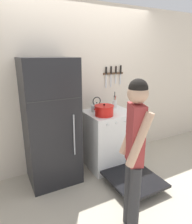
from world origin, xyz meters
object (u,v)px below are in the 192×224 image
at_px(stove_range, 110,140).
at_px(refrigerator, 51,123).
at_px(dutch_oven_pot, 104,110).
at_px(person, 134,151).
at_px(utensil_jar, 114,104).
at_px(tea_kettle, 97,107).

bearing_deg(stove_range, refrigerator, 176.49).
height_order(stove_range, dutch_oven_pot, dutch_oven_pot).
xyz_separation_m(refrigerator, person, (0.47, -1.24, 0.03)).
relative_size(utensil_jar, person, 0.18).
bearing_deg(tea_kettle, refrigerator, -171.93).
bearing_deg(dutch_oven_pot, stove_range, 28.62).
height_order(refrigerator, tea_kettle, refrigerator).
bearing_deg(utensil_jar, stove_range, -136.64).
distance_m(dutch_oven_pot, utensil_jar, 0.44).
xyz_separation_m(stove_range, person, (-0.46, -1.18, 0.45)).
bearing_deg(utensil_jar, dutch_oven_pot, -142.92).
height_order(dutch_oven_pot, tea_kettle, tea_kettle).
height_order(dutch_oven_pot, utensil_jar, utensil_jar).
bearing_deg(tea_kettle, utensil_jar, 1.13).
distance_m(refrigerator, dutch_oven_pot, 0.79).
bearing_deg(dutch_oven_pot, tea_kettle, 87.12).
distance_m(dutch_oven_pot, person, 1.14).
bearing_deg(tea_kettle, person, -102.79).
bearing_deg(dutch_oven_pot, person, -105.03).
xyz_separation_m(utensil_jar, person, (-0.64, -1.36, -0.09)).
height_order(stove_range, tea_kettle, tea_kettle).
distance_m(stove_range, dutch_oven_pot, 0.57).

